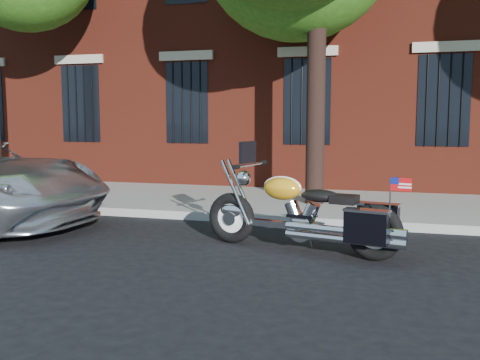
# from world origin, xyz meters

# --- Properties ---
(ground) EXTENTS (120.00, 120.00, 0.00)m
(ground) POSITION_xyz_m (0.00, 0.00, 0.00)
(ground) COLOR black
(ground) RESTS_ON ground
(curb) EXTENTS (40.00, 0.16, 0.15)m
(curb) POSITION_xyz_m (0.00, 1.38, 0.07)
(curb) COLOR gray
(curb) RESTS_ON ground
(sidewalk) EXTENTS (40.00, 3.60, 0.15)m
(sidewalk) POSITION_xyz_m (0.00, 3.26, 0.07)
(sidewalk) COLOR gray
(sidewalk) RESTS_ON ground
(motorcycle) EXTENTS (2.81, 1.25, 1.48)m
(motorcycle) POSITION_xyz_m (0.89, -0.47, 0.50)
(motorcycle) COLOR black
(motorcycle) RESTS_ON ground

